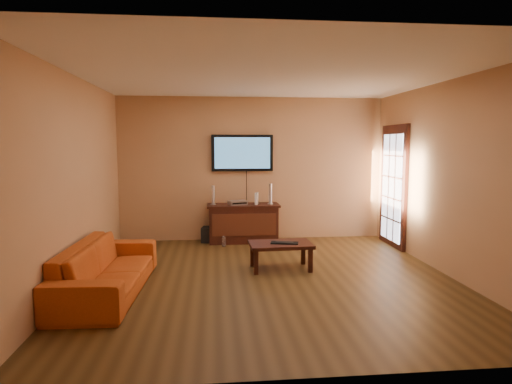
{
  "coord_description": "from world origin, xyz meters",
  "views": [
    {
      "loc": [
        -0.73,
        -5.6,
        1.82
      ],
      "look_at": [
        -0.1,
        0.8,
        1.1
      ],
      "focal_mm": 30.0,
      "sensor_mm": 36.0,
      "label": 1
    }
  ],
  "objects": [
    {
      "name": "ground_plane",
      "position": [
        0.0,
        0.0,
        0.0
      ],
      "size": [
        5.0,
        5.0,
        0.0
      ],
      "primitive_type": "plane",
      "color": "#3C2810",
      "rests_on": "ground"
    },
    {
      "name": "room_walls",
      "position": [
        0.0,
        0.62,
        1.69
      ],
      "size": [
        5.0,
        5.0,
        5.0
      ],
      "color": "tan",
      "rests_on": "ground"
    },
    {
      "name": "french_door",
      "position": [
        2.46,
        1.7,
        1.05
      ],
      "size": [
        0.07,
        1.02,
        2.22
      ],
      "color": "black",
      "rests_on": "ground"
    },
    {
      "name": "media_console",
      "position": [
        -0.19,
        2.24,
        0.36
      ],
      "size": [
        1.34,
        0.51,
        0.71
      ],
      "color": "black",
      "rests_on": "ground"
    },
    {
      "name": "television",
      "position": [
        -0.19,
        2.45,
        1.66
      ],
      "size": [
        1.16,
        0.08,
        0.68
      ],
      "color": "black",
      "rests_on": "ground"
    },
    {
      "name": "coffee_table",
      "position": [
        0.23,
        0.43,
        0.33
      ],
      "size": [
        0.92,
        0.57,
        0.39
      ],
      "color": "black",
      "rests_on": "ground"
    },
    {
      "name": "sofa",
      "position": [
        -2.04,
        -0.35,
        0.41
      ],
      "size": [
        0.7,
        2.14,
        0.83
      ],
      "primitive_type": "imported",
      "rotation": [
        0.0,
        0.0,
        1.53
      ],
      "color": "#B54714",
      "rests_on": "ground"
    },
    {
      "name": "speaker_left",
      "position": [
        -0.75,
        2.26,
        0.87
      ],
      "size": [
        0.1,
        0.1,
        0.35
      ],
      "color": "silver",
      "rests_on": "media_console"
    },
    {
      "name": "speaker_right",
      "position": [
        0.31,
        2.23,
        0.89
      ],
      "size": [
        0.11,
        0.11,
        0.38
      ],
      "color": "silver",
      "rests_on": "media_console"
    },
    {
      "name": "av_receiver",
      "position": [
        -0.3,
        2.23,
        0.75
      ],
      "size": [
        0.37,
        0.31,
        0.07
      ],
      "primitive_type": "cube",
      "rotation": [
        0.0,
        0.0,
        0.27
      ],
      "color": "silver",
      "rests_on": "media_console"
    },
    {
      "name": "game_console",
      "position": [
        0.06,
        2.22,
        0.82
      ],
      "size": [
        0.09,
        0.16,
        0.22
      ],
      "primitive_type": "cube",
      "rotation": [
        0.0,
        0.0,
        -0.28
      ],
      "color": "white",
      "rests_on": "media_console"
    },
    {
      "name": "subwoofer",
      "position": [
        -0.82,
        2.31,
        0.14
      ],
      "size": [
        0.32,
        0.32,
        0.28
      ],
      "primitive_type": "cube",
      "rotation": [
        0.0,
        0.0,
        -0.17
      ],
      "color": "black",
      "rests_on": "ground"
    },
    {
      "name": "bottle",
      "position": [
        -0.57,
        1.9,
        0.09
      ],
      "size": [
        0.07,
        0.07,
        0.2
      ],
      "color": "white",
      "rests_on": "ground"
    },
    {
      "name": "keyboard",
      "position": [
        0.28,
        0.39,
        0.4
      ],
      "size": [
        0.42,
        0.24,
        0.02
      ],
      "color": "black",
      "rests_on": "coffee_table"
    }
  ]
}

